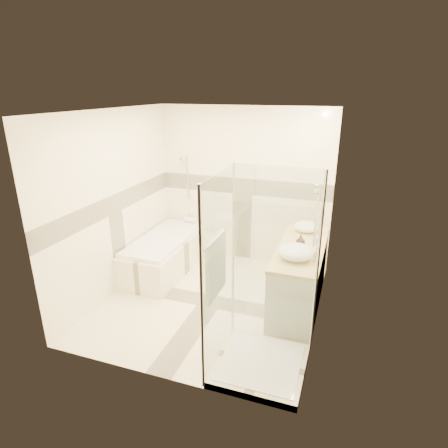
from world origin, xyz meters
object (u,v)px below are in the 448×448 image
(vanity, at_px, (299,276))
(amenity_bottle_a, at_px, (299,245))
(shower_enclosure, at_px, (252,321))
(vessel_sink_near, at_px, (306,226))
(vessel_sink_far, at_px, (296,252))
(bathtub, at_px, (165,252))
(amenity_bottle_b, at_px, (301,241))

(vanity, height_order, amenity_bottle_a, amenity_bottle_a)
(shower_enclosure, relative_size, vessel_sink_near, 5.78)
(vessel_sink_far, bearing_deg, vessel_sink_near, 90.00)
(vessel_sink_near, bearing_deg, vanity, -87.99)
(vessel_sink_near, height_order, vessel_sink_far, vessel_sink_far)
(bathtub, xyz_separation_m, amenity_bottle_a, (2.13, -0.50, 0.62))
(bathtub, relative_size, vanity, 1.05)
(vessel_sink_near, height_order, amenity_bottle_a, amenity_bottle_a)
(vessel_sink_far, distance_m, amenity_bottle_a, 0.23)
(bathtub, bearing_deg, amenity_bottle_a, -13.15)
(vanity, distance_m, vessel_sink_near, 0.75)
(vanity, xyz_separation_m, amenity_bottle_b, (-0.02, 0.01, 0.50))
(bathtub, xyz_separation_m, amenity_bottle_b, (2.13, -0.34, 0.62))
(vessel_sink_near, relative_size, vessel_sink_far, 0.83)
(shower_enclosure, xyz_separation_m, vessel_sink_near, (0.27, 1.84, 0.42))
(vessel_sink_near, height_order, amenity_bottle_b, amenity_bottle_b)
(bathtub, xyz_separation_m, vessel_sink_far, (2.13, -0.72, 0.63))
(shower_enclosure, relative_size, amenity_bottle_b, 13.23)
(vanity, bearing_deg, vessel_sink_near, 92.01)
(amenity_bottle_a, bearing_deg, amenity_bottle_b, 90.00)
(shower_enclosure, height_order, amenity_bottle_b, shower_enclosure)
(vessel_sink_near, bearing_deg, shower_enclosure, -98.43)
(bathtub, bearing_deg, amenity_bottle_b, -9.11)
(vanity, relative_size, amenity_bottle_a, 10.26)
(shower_enclosure, height_order, vessel_sink_near, shower_enclosure)
(bathtub, distance_m, vessel_sink_near, 2.23)
(shower_enclosure, xyz_separation_m, amenity_bottle_a, (0.27, 1.12, 0.42))
(vessel_sink_far, bearing_deg, vanity, 86.95)
(amenity_bottle_b, bearing_deg, bathtub, 170.89)
(bathtub, xyz_separation_m, shower_enclosure, (1.86, -1.62, 0.20))
(bathtub, relative_size, amenity_bottle_b, 11.03)
(vanity, height_order, amenity_bottle_b, amenity_bottle_b)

